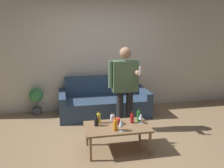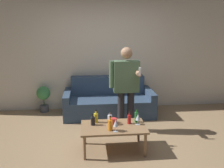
{
  "view_description": "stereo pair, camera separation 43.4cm",
  "coord_description": "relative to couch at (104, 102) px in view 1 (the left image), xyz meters",
  "views": [
    {
      "loc": [
        -0.85,
        -3.6,
        1.98
      ],
      "look_at": [
        0.0,
        0.53,
        0.95
      ],
      "focal_mm": 40.0,
      "sensor_mm": 36.0,
      "label": 1
    },
    {
      "loc": [
        -0.42,
        -3.67,
        1.98
      ],
      "look_at": [
        0.0,
        0.53,
        0.95
      ],
      "focal_mm": 40.0,
      "sensor_mm": 36.0,
      "label": 2
    }
  ],
  "objects": [
    {
      "name": "wine_glass_near",
      "position": [
        -0.06,
        -1.86,
        0.25
      ],
      "size": [
        0.07,
        0.07,
        0.19
      ],
      "color": "silver",
      "rests_on": "coffee_table"
    },
    {
      "name": "coffee_table",
      "position": [
        -0.07,
        -1.66,
        0.08
      ],
      "size": [
        1.02,
        0.61,
        0.41
      ],
      "color": "#8E6B47",
      "rests_on": "ground_plane"
    },
    {
      "name": "person_standing_front",
      "position": [
        0.23,
        -0.93,
        0.63
      ],
      "size": [
        0.54,
        0.42,
        1.57
      ],
      "color": "#232328",
      "rests_on": "ground_plane"
    },
    {
      "name": "bottle_yellow",
      "position": [
        -0.11,
        -1.5,
        0.19
      ],
      "size": [
        0.08,
        0.08,
        0.17
      ],
      "color": "silver",
      "rests_on": "coffee_table"
    },
    {
      "name": "cup_on_table",
      "position": [
        -0.06,
        -1.59,
        0.17
      ],
      "size": [
        0.1,
        0.1,
        0.1
      ],
      "color": "red",
      "rests_on": "coffee_table"
    },
    {
      "name": "bottle_red",
      "position": [
        -0.39,
        -1.58,
        0.2
      ],
      "size": [
        0.07,
        0.07,
        0.18
      ],
      "color": "black",
      "rests_on": "coffee_table"
    },
    {
      "name": "couch",
      "position": [
        0.0,
        0.0,
        0.0
      ],
      "size": [
        1.94,
        0.9,
        0.81
      ],
      "color": "#334760",
      "rests_on": "ground_plane"
    },
    {
      "name": "bottle_dark",
      "position": [
        -0.34,
        -1.48,
        0.21
      ],
      "size": [
        0.07,
        0.07,
        0.21
      ],
      "color": "yellow",
      "rests_on": "coffee_table"
    },
    {
      "name": "bottle_clear",
      "position": [
        0.32,
        -1.53,
        0.21
      ],
      "size": [
        0.06,
        0.06,
        0.23
      ],
      "color": "#23752D",
      "rests_on": "coffee_table"
    },
    {
      "name": "potted_plant",
      "position": [
        -1.46,
        0.28,
        0.09
      ],
      "size": [
        0.31,
        0.31,
        0.6
      ],
      "color": "#4C4C51",
      "rests_on": "ground_plane"
    },
    {
      "name": "bottle_orange",
      "position": [
        0.19,
        -1.58,
        0.2
      ],
      "size": [
        0.06,
        0.06,
        0.2
      ],
      "color": "#B21E1E",
      "rests_on": "coffee_table"
    },
    {
      "name": "wall_back",
      "position": [
        -0.04,
        0.46,
        1.06
      ],
      "size": [
        8.0,
        0.06,
        2.7
      ],
      "color": "beige",
      "rests_on": "ground_plane"
    },
    {
      "name": "ground_plane",
      "position": [
        -0.04,
        -1.62,
        -0.29
      ],
      "size": [
        16.0,
        16.0,
        0.0
      ],
      "primitive_type": "plane",
      "color": "#997A56"
    },
    {
      "name": "bottle_green",
      "position": [
        -0.13,
        -1.81,
        0.21
      ],
      "size": [
        0.07,
        0.07,
        0.23
      ],
      "color": "orange",
      "rests_on": "coffee_table"
    },
    {
      "name": "wine_glass_far",
      "position": [
        0.33,
        -1.63,
        0.24
      ],
      "size": [
        0.08,
        0.08,
        0.17
      ],
      "color": "silver",
      "rests_on": "coffee_table"
    }
  ]
}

